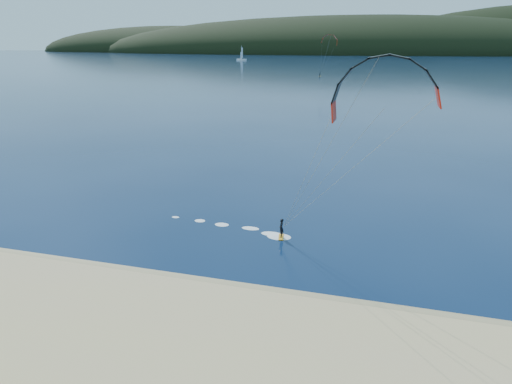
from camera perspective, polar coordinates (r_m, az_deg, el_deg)
ground at (r=27.45m, az=-13.12°, el=-15.75°), size 1800.00×1800.00×0.00m
wet_sand at (r=30.81m, az=-9.08°, el=-11.34°), size 220.00×2.50×0.10m
headland at (r=765.17m, az=15.71°, el=16.34°), size 1200.00×310.00×140.00m
kitesurfer_near at (r=27.87m, az=14.35°, el=8.98°), size 21.16×9.16×14.32m
kitesurfer_far at (r=222.79m, az=9.12°, el=17.85°), size 8.56×4.86×17.48m
sailboat at (r=434.48m, az=-1.82°, el=16.23°), size 9.32×5.90×13.09m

